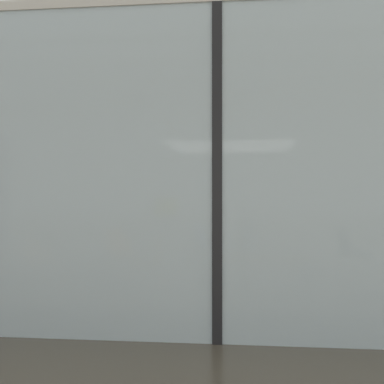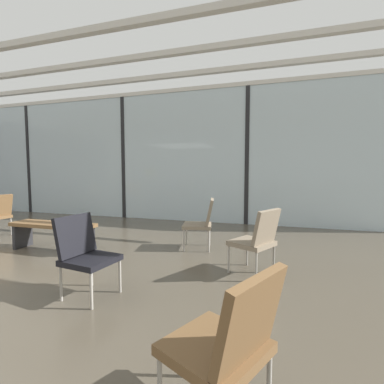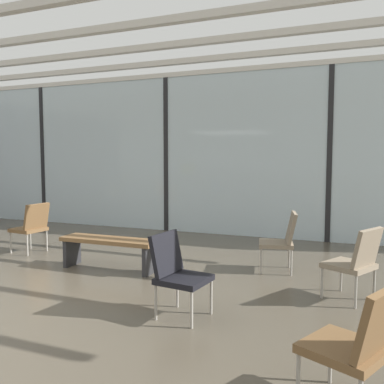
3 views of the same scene
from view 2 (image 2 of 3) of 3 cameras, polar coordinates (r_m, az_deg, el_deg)
glass_curtain_wall at (r=8.17m, az=-14.00°, el=6.86°), size 14.00×0.08×3.43m
window_mullion_0 at (r=10.42m, az=-30.78°, el=5.82°), size 0.10×0.12×3.43m
window_mullion_1 at (r=8.17m, az=-14.00°, el=6.86°), size 0.10×0.12×3.43m
window_mullion_2 at (r=7.04m, az=11.41°, el=7.32°), size 0.10×0.12×3.43m
ceiling_slats at (r=6.00m, az=-32.61°, el=24.57°), size 13.72×6.72×0.10m
parked_airplane at (r=12.34m, az=1.78°, el=7.66°), size 10.89×4.09×4.09m
lounge_chair_2 at (r=3.67m, az=13.49°, el=-9.17°), size 0.69×0.67×0.87m
lounge_chair_4 at (r=3.22m, az=-21.51°, el=-11.26°), size 0.59×0.55×0.87m
lounge_chair_5 at (r=4.76m, az=2.16°, el=-5.93°), size 0.61×0.58×0.87m
lounge_chair_7 at (r=1.59m, az=7.69°, el=-28.03°), size 0.68×0.66×0.87m
waiting_bench at (r=5.23m, az=-27.00°, el=-6.93°), size 1.50×0.41×0.47m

